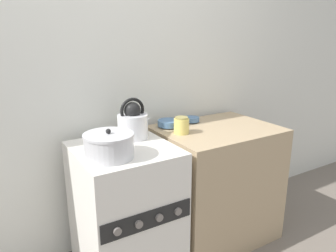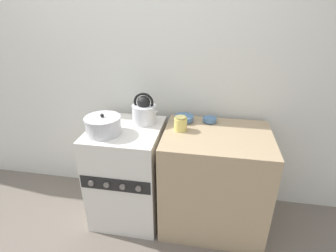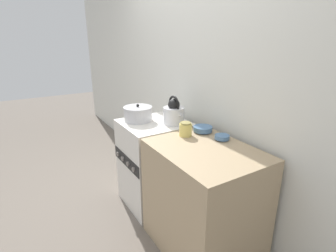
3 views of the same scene
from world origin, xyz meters
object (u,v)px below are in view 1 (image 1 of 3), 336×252
object	(u,v)px
enamel_bowl	(169,123)
small_ceramic_bowl	(192,119)
cooking_pot	(109,146)
kettle	(133,123)
storage_jar	(181,125)
stove	(126,212)

from	to	relation	value
enamel_bowl	small_ceramic_bowl	distance (m)	0.22
cooking_pot	enamel_bowl	size ratio (longest dim) A/B	1.73
kettle	storage_jar	xyz separation A→B (m)	(0.32, -0.09, -0.04)
stove	cooking_pot	distance (m)	0.53
small_ceramic_bowl	storage_jar	size ratio (longest dim) A/B	1.02
kettle	enamel_bowl	xyz separation A→B (m)	(0.32, 0.09, -0.07)
stove	cooking_pot	xyz separation A→B (m)	(-0.13, -0.11, 0.50)
cooking_pot	storage_jar	xyz separation A→B (m)	(0.58, 0.15, -0.01)
stove	kettle	xyz separation A→B (m)	(0.13, 0.13, 0.53)
enamel_bowl	storage_jar	bearing A→B (deg)	-92.46
stove	enamel_bowl	bearing A→B (deg)	25.82
small_ceramic_bowl	kettle	bearing A→B (deg)	-168.92
storage_jar	cooking_pot	bearing A→B (deg)	-165.03
cooking_pot	storage_jar	distance (m)	0.60
enamel_bowl	storage_jar	xyz separation A→B (m)	(-0.01, -0.17, 0.03)
cooking_pot	enamel_bowl	xyz separation A→B (m)	(0.58, 0.33, -0.04)
enamel_bowl	small_ceramic_bowl	xyz separation A→B (m)	(0.22, 0.02, -0.01)
kettle	small_ceramic_bowl	bearing A→B (deg)	11.08
kettle	enamel_bowl	world-z (taller)	kettle
kettle	small_ceramic_bowl	distance (m)	0.55
stove	storage_jar	xyz separation A→B (m)	(0.45, 0.05, 0.49)
kettle	storage_jar	world-z (taller)	kettle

